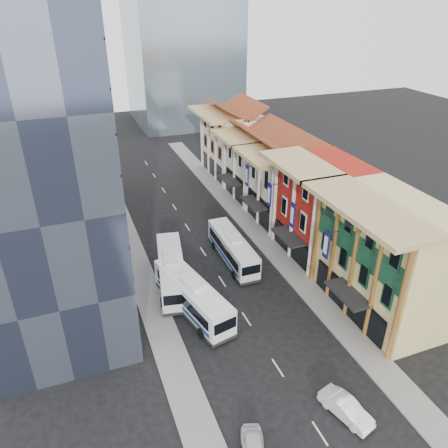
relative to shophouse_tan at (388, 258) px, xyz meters
name	(u,v)px	position (x,y,z in m)	size (l,w,h in m)	color
ground	(283,376)	(-14.00, -5.00, -6.00)	(200.00, 200.00, 0.00)	black
sidewalk_right	(263,239)	(-5.50, 17.00, -5.92)	(3.00, 90.00, 0.15)	slate
sidewalk_left	(137,264)	(-22.50, 17.00, -5.92)	(3.00, 90.00, 0.15)	slate
shophouse_tan	(388,258)	(0.00, 0.00, 0.00)	(8.00, 14.00, 12.00)	#DECC80
shophouse_red	(323,209)	(0.00, 12.00, 0.00)	(8.00, 10.00, 12.00)	#AD1E13
shophouse_cream_near	(286,187)	(0.00, 21.50, -1.00)	(8.00, 9.00, 10.00)	silver
shophouse_cream_mid	(259,166)	(0.00, 30.50, -1.00)	(8.00, 9.00, 10.00)	silver
shophouse_cream_far	(234,144)	(0.00, 41.00, -0.50)	(8.00, 12.00, 11.00)	silver
office_tower	(39,166)	(-31.00, 14.00, 9.00)	(12.00, 26.00, 30.00)	#3A435C
office_block_far	(56,165)	(-30.00, 37.00, 1.00)	(10.00, 18.00, 14.00)	gray
bus_left_near	(193,296)	(-18.69, 6.20, -4.06)	(2.83, 12.09, 3.88)	white
bus_left_far	(171,270)	(-19.50, 11.58, -4.09)	(2.78, 11.89, 3.81)	silver
bus_right	(233,248)	(-11.25, 13.64, -4.20)	(2.62, 11.21, 3.59)	silver
sedan_right	(346,408)	(-11.28, -10.28, -5.24)	(1.60, 4.57, 1.51)	white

